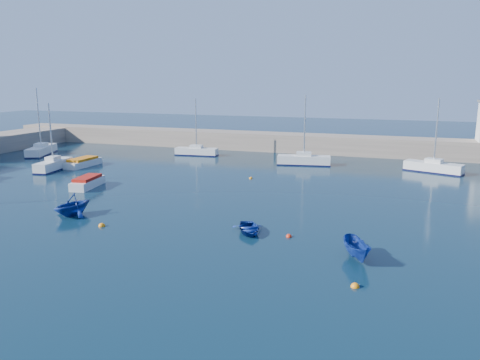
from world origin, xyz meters
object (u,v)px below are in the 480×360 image
(sailboat_4, at_px, (42,150))
(sailboat_7, at_px, (433,167))
(motorboat_2, at_px, (83,162))
(sailboat_5, at_px, (197,151))
(dinghy_left, at_px, (72,204))
(sailboat_3, at_px, (53,165))
(motorboat_1, at_px, (88,182))
(dinghy_right, at_px, (357,250))
(dinghy_center, at_px, (249,229))
(sailboat_6, at_px, (304,160))

(sailboat_4, height_order, sailboat_7, sailboat_4)
(sailboat_4, xyz_separation_m, motorboat_2, (11.57, -5.85, -0.15))
(sailboat_5, height_order, dinghy_left, sailboat_5)
(dinghy_left, bearing_deg, sailboat_3, 147.29)
(sailboat_4, relative_size, sailboat_5, 1.19)
(motorboat_1, xyz_separation_m, dinghy_left, (5.12, -8.66, 0.37))
(sailboat_4, bearing_deg, sailboat_3, -63.95)
(dinghy_left, bearing_deg, dinghy_right, 7.47)
(sailboat_5, height_order, dinghy_center, sailboat_5)
(sailboat_7, bearing_deg, sailboat_3, 127.89)
(motorboat_1, xyz_separation_m, motorboat_2, (-7.80, 9.48, -0.02))
(sailboat_3, relative_size, sailboat_4, 0.83)
(dinghy_left, bearing_deg, sailboat_5, 108.99)
(sailboat_3, height_order, motorboat_2, sailboat_3)
(motorboat_1, relative_size, dinghy_center, 1.56)
(dinghy_right, bearing_deg, dinghy_left, 150.95)
(motorboat_2, bearing_deg, dinghy_right, -28.74)
(motorboat_2, bearing_deg, dinghy_center, -31.50)
(sailboat_6, xyz_separation_m, dinghy_left, (-12.62, -28.17, 0.24))
(sailboat_4, distance_m, sailboat_6, 37.35)
(motorboat_2, bearing_deg, motorboat_1, -49.23)
(dinghy_left, height_order, dinghy_right, dinghy_left)
(sailboat_7, xyz_separation_m, motorboat_2, (-40.67, -10.20, -0.13))
(motorboat_1, bearing_deg, dinghy_center, -31.96)
(sailboat_4, bearing_deg, sailboat_5, -3.75)
(sailboat_3, xyz_separation_m, sailboat_6, (27.26, 13.23, -0.00))
(sailboat_3, height_order, sailboat_6, sailboat_6)
(motorboat_1, bearing_deg, sailboat_6, 38.43)
(sailboat_4, distance_m, dinghy_left, 34.29)
(sailboat_6, relative_size, dinghy_right, 2.74)
(sailboat_7, bearing_deg, motorboat_2, 124.43)
(sailboat_7, distance_m, dinghy_right, 30.96)
(sailboat_5, bearing_deg, sailboat_3, 138.43)
(motorboat_1, bearing_deg, motorboat_2, 120.16)
(sailboat_6, distance_m, dinghy_right, 31.70)
(motorboat_2, height_order, dinghy_right, dinghy_right)
(sailboat_6, bearing_deg, sailboat_7, -99.33)
(dinghy_right, bearing_deg, sailboat_6, 83.67)
(sailboat_4, bearing_deg, dinghy_left, -65.78)
(sailboat_5, relative_size, motorboat_1, 1.68)
(sailboat_3, relative_size, motorboat_1, 1.67)
(sailboat_3, xyz_separation_m, dinghy_right, (36.70, -17.03, -0.04))
(sailboat_4, xyz_separation_m, motorboat_1, (19.38, -15.33, -0.13))
(motorboat_1, relative_size, motorboat_2, 0.90)
(sailboat_5, height_order, sailboat_6, sailboat_6)
(sailboat_5, height_order, motorboat_1, sailboat_5)
(sailboat_4, height_order, motorboat_2, sailboat_4)
(motorboat_1, xyz_separation_m, dinghy_right, (27.17, -10.75, 0.09))
(sailboat_3, distance_m, sailboat_4, 13.38)
(sailboat_6, height_order, dinghy_right, sailboat_6)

